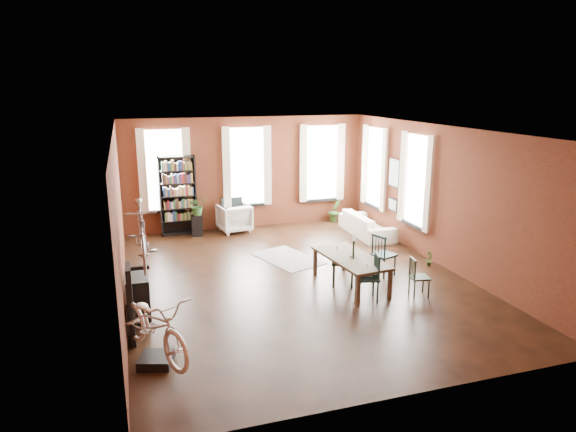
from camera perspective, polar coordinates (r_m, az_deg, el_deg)
name	(u,v)px	position (r m, az deg, el deg)	size (l,w,h in m)	color
room	(298,176)	(11.20, 1.12, 4.44)	(9.00, 9.04, 3.22)	black
dining_table	(350,271)	(10.74, 6.94, -6.14)	(0.87, 1.90, 0.65)	brown
dining_chair_a	(367,277)	(10.06, 8.77, -6.76)	(0.43, 0.43, 0.94)	#1B3C39
dining_chair_b	(343,262)	(10.74, 6.16, -5.05)	(0.47, 0.47, 1.02)	black
dining_chair_c	(419,277)	(10.51, 14.40, -6.58)	(0.36, 0.36, 0.78)	#1F2F1B
dining_chair_d	(384,255)	(11.43, 10.60, -4.24)	(0.43, 0.43, 0.93)	#163131
bookshelf	(178,196)	(14.49, -12.13, 2.23)	(1.00, 0.32, 2.20)	black
white_armchair	(234,217)	(14.66, -6.01, -0.07)	(0.84, 0.79, 0.87)	silver
cream_sofa	(367,221)	(14.38, 8.76, -0.55)	(2.08, 0.61, 0.81)	beige
striped_rug	(288,258)	(12.41, -0.03, -4.72)	(1.08, 1.73, 0.01)	black
bike_trainer	(156,360)	(8.21, -14.42, -15.22)	(0.48, 0.48, 0.14)	black
bike_wall_rack	(131,304)	(8.72, -17.08, -9.35)	(0.16, 0.60, 1.30)	black
console_table	(138,296)	(9.65, -16.35, -8.57)	(0.40, 0.80, 0.80)	black
plant_stand	(197,225)	(14.44, -10.07, -1.02)	(0.29, 0.29, 0.58)	black
plant_by_sofa	(335,217)	(15.75, 5.19, -0.08)	(0.38, 0.69, 0.31)	#366327
plant_small	(429,263)	(12.35, 15.39, -5.06)	(0.19, 0.36, 0.13)	#325F26
bicycle_floor	(152,296)	(7.79, -14.86, -8.63)	(0.66, 0.99, 1.89)	silver
bicycle_hung	(140,214)	(8.26, -16.10, 0.26)	(0.47, 1.00, 1.66)	#A5A8AD
plant_on_stand	(197,208)	(14.30, -10.03, 0.92)	(0.49, 0.55, 0.43)	#255421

